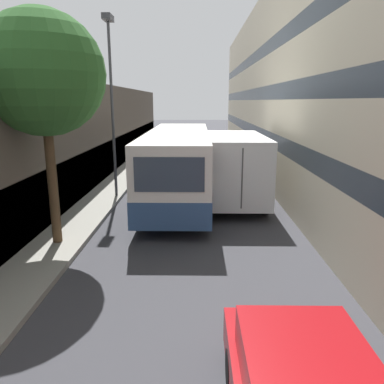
# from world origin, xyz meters

# --- Properties ---
(ground_plane) EXTENTS (150.00, 150.00, 0.00)m
(ground_plane) POSITION_xyz_m (0.00, 15.00, 0.00)
(ground_plane) COLOR #38383D
(sidewalk_left) EXTENTS (1.65, 60.00, 0.15)m
(sidewalk_left) POSITION_xyz_m (-4.03, 15.00, 0.07)
(sidewalk_left) COLOR gray
(sidewalk_left) RESTS_ON ground_plane
(building_left_shopfront) EXTENTS (2.40, 60.00, 5.24)m
(building_left_shopfront) POSITION_xyz_m (-5.95, 15.00, 2.38)
(building_left_shopfront) COLOR #51473D
(building_left_shopfront) RESTS_ON ground_plane
(building_right_apartment) EXTENTS (2.40, 60.00, 10.09)m
(building_right_apartment) POSITION_xyz_m (4.94, 15.00, 5.02)
(building_right_apartment) COLOR #B7AD93
(building_right_apartment) RESTS_ON ground_plane
(bus) EXTENTS (2.61, 11.03, 3.05)m
(bus) POSITION_xyz_m (-0.59, 17.37, 1.62)
(bus) COLOR silver
(bus) RESTS_ON ground_plane
(box_truck) EXTENTS (2.36, 7.51, 2.95)m
(box_truck) POSITION_xyz_m (1.82, 17.34, 1.59)
(box_truck) COLOR silver
(box_truck) RESTS_ON ground_plane
(street_lamp) EXTENTS (0.36, 0.80, 7.63)m
(street_lamp) POSITION_xyz_m (-3.45, 17.49, 5.35)
(street_lamp) COLOR #38383D
(street_lamp) RESTS_ON sidewalk_left
(street_tree_left) EXTENTS (3.45, 3.45, 6.64)m
(street_tree_left) POSITION_xyz_m (-4.03, 11.67, 5.05)
(street_tree_left) COLOR #4C3823
(street_tree_left) RESTS_ON sidewalk_left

